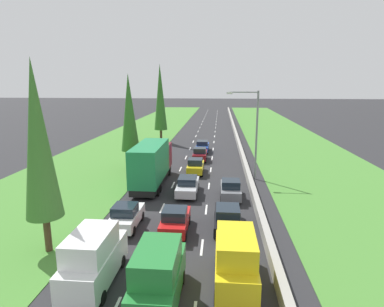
{
  "coord_description": "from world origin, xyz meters",
  "views": [
    {
      "loc": [
        2.69,
        -2.95,
        9.71
      ],
      "look_at": [
        -0.98,
        39.58,
        0.44
      ],
      "focal_mm": 30.36,
      "sensor_mm": 36.0,
      "label": 1
    }
  ],
  "objects": [
    {
      "name": "grass_verge_left",
      "position": [
        -12.65,
        60.0,
        0.02
      ],
      "size": [
        14.0,
        140.0,
        0.04
      ],
      "primitive_type": "cube",
      "color": "#478433",
      "rests_on": "ground"
    },
    {
      "name": "red_hatchback_centre_lane",
      "position": [
        -0.13,
        16.92,
        0.84
      ],
      "size": [
        1.74,
        3.9,
        1.72
      ],
      "color": "red",
      "rests_on": "ground"
    },
    {
      "name": "grey_hatchback_right_lane",
      "position": [
        3.71,
        23.68,
        0.84
      ],
      "size": [
        1.74,
        3.9,
        1.72
      ],
      "color": "slate",
      "rests_on": "ground"
    },
    {
      "name": "poplar_tree_nearest",
      "position": [
        -7.23,
        13.78,
        6.6
      ],
      "size": [
        2.08,
        2.08,
        11.1
      ],
      "color": "#4C3823",
      "rests_on": "ground"
    },
    {
      "name": "poplar_tree_second",
      "position": [
        -7.39,
        32.55,
        6.45
      ],
      "size": [
        2.07,
        2.07,
        10.8
      ],
      "color": "#4C3823",
      "rests_on": "ground"
    },
    {
      "name": "maroon_hatchback_centre_lane",
      "position": [
        0.23,
        37.41,
        0.84
      ],
      "size": [
        1.74,
        3.9,
        1.72
      ],
      "color": "maroon",
      "rests_on": "ground"
    },
    {
      "name": "blue_sedan_centre_lane",
      "position": [
        0.24,
        42.89,
        0.81
      ],
      "size": [
        1.82,
        4.5,
        1.64
      ],
      "color": "#1E47B7",
      "rests_on": "ground"
    },
    {
      "name": "lane_markings",
      "position": [
        0.0,
        60.0,
        0.01
      ],
      "size": [
        3.64,
        116.0,
        0.01
      ],
      "color": "white",
      "rests_on": "ground"
    },
    {
      "name": "white_hatchback_left_lane",
      "position": [
        -3.57,
        17.29,
        0.84
      ],
      "size": [
        1.74,
        3.9,
        1.72
      ],
      "color": "white",
      "rests_on": "ground"
    },
    {
      "name": "street_light_mast",
      "position": [
        6.05,
        29.75,
        5.23
      ],
      "size": [
        3.2,
        0.28,
        9.0
      ],
      "color": "gray",
      "rests_on": "ground"
    },
    {
      "name": "median_barrier",
      "position": [
        5.7,
        60.0,
        0.42
      ],
      "size": [
        0.44,
        120.0,
        0.85
      ],
      "primitive_type": "cube",
      "color": "#9E9B93",
      "rests_on": "ground"
    },
    {
      "name": "yellow_van_right_lane",
      "position": [
        3.55,
        11.31,
        1.4
      ],
      "size": [
        1.96,
        4.9,
        2.82
      ],
      "color": "yellow",
      "rests_on": "ground"
    },
    {
      "name": "poplar_tree_third",
      "position": [
        -7.03,
        49.71,
        7.45
      ],
      "size": [
        2.12,
        2.12,
        12.8
      ],
      "color": "#4C3823",
      "rests_on": "ground"
    },
    {
      "name": "white_van_left_lane",
      "position": [
        -3.3,
        10.89,
        1.4
      ],
      "size": [
        1.96,
        4.9,
        2.82
      ],
      "color": "white",
      "rests_on": "ground"
    },
    {
      "name": "black_sedan_right_lane",
      "position": [
        3.33,
        17.63,
        0.81
      ],
      "size": [
        1.82,
        4.5,
        1.64
      ],
      "color": "black",
      "rests_on": "ground"
    },
    {
      "name": "ground_plane",
      "position": [
        0.0,
        60.0,
        0.0
      ],
      "size": [
        300.0,
        300.0,
        0.0
      ],
      "primitive_type": "plane",
      "color": "#28282B",
      "rests_on": "ground"
    },
    {
      "name": "green_box_truck_left_lane",
      "position": [
        -3.74,
        26.85,
        2.18
      ],
      "size": [
        2.46,
        9.4,
        4.18
      ],
      "color": "black",
      "rests_on": "ground"
    },
    {
      "name": "yellow_hatchback_centre_lane",
      "position": [
        0.12,
        31.29,
        0.84
      ],
      "size": [
        1.74,
        3.9,
        1.72
      ],
      "color": "yellow",
      "rests_on": "ground"
    },
    {
      "name": "silver_sedan_centre_lane",
      "position": [
        -0.06,
        24.45,
        0.81
      ],
      "size": [
        1.82,
        4.5,
        1.64
      ],
      "color": "silver",
      "rests_on": "ground"
    },
    {
      "name": "green_van_centre_lane",
      "position": [
        0.11,
        9.7,
        1.4
      ],
      "size": [
        1.96,
        4.9,
        2.82
      ],
      "color": "#237A33",
      "rests_on": "ground"
    },
    {
      "name": "grass_verge_right",
      "position": [
        14.35,
        60.0,
        0.02
      ],
      "size": [
        14.0,
        140.0,
        0.04
      ],
      "primitive_type": "cube",
      "color": "#478433",
      "rests_on": "ground"
    }
  ]
}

